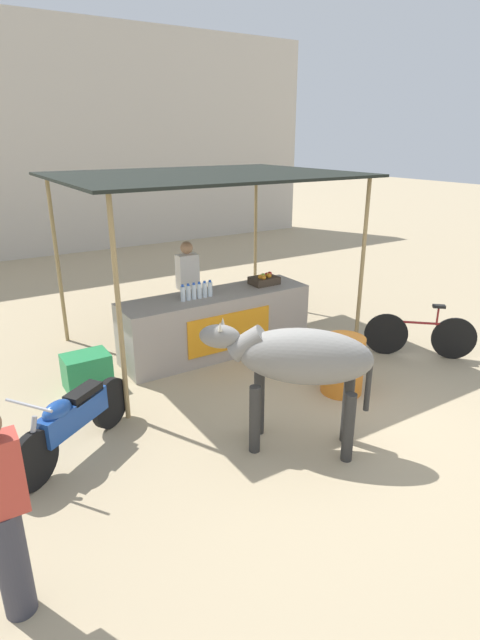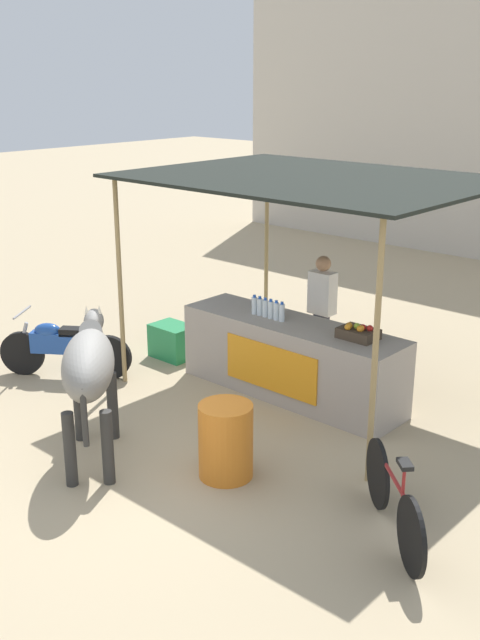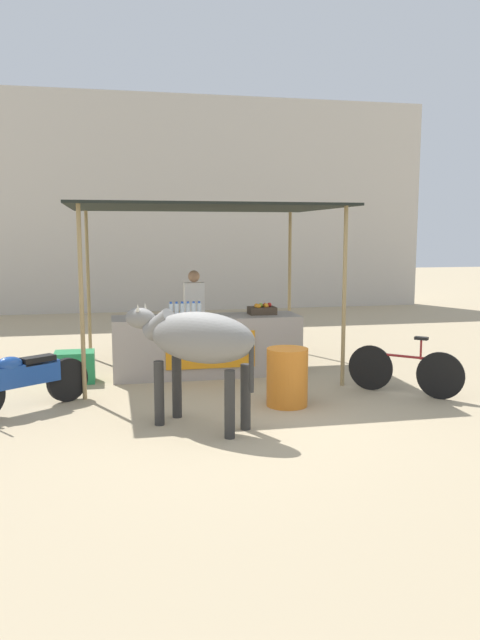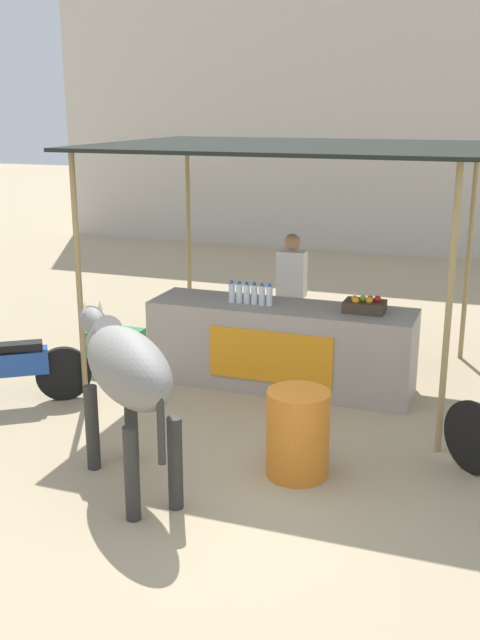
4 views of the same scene
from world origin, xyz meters
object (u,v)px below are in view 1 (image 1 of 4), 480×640
Objects in this scene: fruit_crate at (264,280)px; water_barrel at (343,365)px; motorcycle_parked at (73,420)px; vendor_behind_counter at (188,290)px; bicycle_leaning at (420,335)px; stall_counter at (216,323)px; cooler_box at (87,371)px; passerby_on_street at (3,515)px; cow at (298,360)px.

fruit_crate is 0.57× the size of water_barrel.
motorcycle_parked reaches higher than water_barrel.
fruit_crate is at bearing -34.36° from vendor_behind_counter.
bicycle_leaning is at bearing 6.68° from water_barrel.
stall_counter is at bearing -177.02° from fruit_crate.
cooler_box is 3.50m from passerby_on_street.
cooler_box is 0.36× the size of passerby_on_street.
passerby_on_street is at bearing -168.93° from cow.
fruit_crate is at bearing 131.41° from bicycle_leaning.
fruit_crate reaches higher than bicycle_leaning.
cooler_box is at bearing -177.31° from stall_counter.
cow is 3.01m from passerby_on_street.
cow is at bearing -118.22° from fruit_crate.
stall_counter is at bearing 43.08° from passerby_on_street.
cooler_box is (-3.00, -0.15, -0.79)m from fruit_crate.
passerby_on_street reaches higher than motorcycle_parked.
bicycle_leaning is at bearing -35.14° from stall_counter.
bicycle_leaning is 0.76× the size of passerby_on_street.
cooler_box is (-1.97, -0.85, -0.61)m from vendor_behind_counter.
bicycle_leaning is (1.80, 0.21, -0.04)m from water_barrel.
cooler_box is 4.94m from bicycle_leaning.
vendor_behind_counter reaches higher than water_barrel.
stall_counter is at bearing 110.85° from water_barrel.
vendor_behind_counter reaches higher than cow.
cooler_box is 1.58m from motorcycle_parked.
vendor_behind_counter is at bearing 136.17° from bicycle_leaning.
fruit_crate is 0.35× the size of bicycle_leaning.
stall_counter is 2.16m from water_barrel.
fruit_crate is 0.29× the size of motorcycle_parked.
passerby_on_street is (-3.47, -3.25, 0.37)m from stall_counter.
bicycle_leaning is (1.64, -1.86, -0.68)m from fruit_crate.
water_barrel is 0.51× the size of motorcycle_parked.
fruit_crate is 3.95m from motorcycle_parked.
water_barrel is at bearing -173.32° from bicycle_leaning.
motorcycle_parked is 1.93m from passerby_on_street.
motorcycle_parked is at bearing 63.15° from passerby_on_street.
stall_counter is 2.09m from cooler_box.
cooler_box is 0.48× the size of bicycle_leaning.
cow is 1.05× the size of motorcycle_parked.
passerby_on_street is at bearing -113.99° from cooler_box.
fruit_crate is at bearing 24.41° from motorcycle_parked.
water_barrel reaches higher than cooler_box.
stall_counter reaches higher than cooler_box.
cow is at bearing -27.91° from motorcycle_parked.
motorcycle_parked is (-2.09, 1.11, -0.60)m from cow.
water_barrel is 0.48× the size of cow.
stall_counter is 1.82× the size of vendor_behind_counter.
motorcycle_parked is at bearing 152.09° from cow.
bicycle_leaning is (5.19, -0.24, -0.08)m from motorcycle_parked.
fruit_crate is 2.17m from water_barrel.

